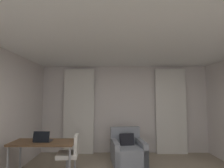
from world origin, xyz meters
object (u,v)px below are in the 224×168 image
(armchair, at_px, (128,152))
(laptop, at_px, (43,139))
(desk_chair, at_px, (69,160))
(desk, at_px, (44,145))

(armchair, xyz_separation_m, laptop, (-1.77, -0.95, 0.52))
(desk_chair, bearing_deg, armchair, 36.77)
(desk, xyz_separation_m, desk_chair, (0.53, -0.01, -0.29))
(armchair, bearing_deg, desk_chair, -143.23)
(desk, bearing_deg, desk_chair, -0.78)
(desk, distance_m, desk_chair, 0.60)
(armchair, height_order, desk_chair, desk_chair)
(desk, relative_size, laptop, 3.91)
(armchair, distance_m, desk_chair, 1.55)
(armchair, xyz_separation_m, desk, (-1.76, -0.92, 0.40))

